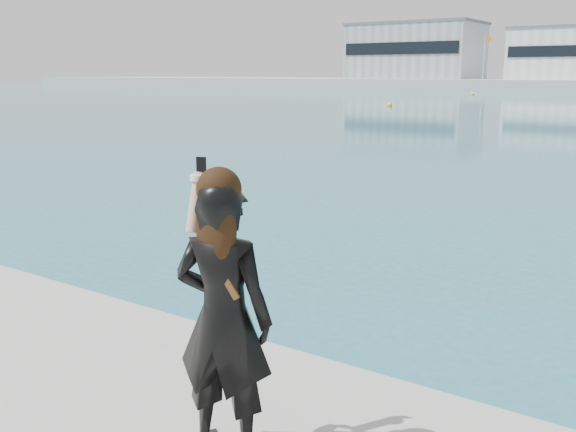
{
  "coord_description": "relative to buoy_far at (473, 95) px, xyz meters",
  "views": [
    {
      "loc": [
        2.07,
        -3.32,
        3.15
      ],
      "look_at": [
        -0.34,
        0.21,
        2.2
      ],
      "focal_mm": 40.0,
      "sensor_mm": 36.0,
      "label": 1
    }
  ],
  "objects": [
    {
      "name": "buoy_far",
      "position": [
        0.0,
        0.0,
        0.0
      ],
      "size": [
        0.5,
        0.5,
        0.5
      ],
      "primitive_type": "sphere",
      "color": "yellow",
      "rests_on": "ground"
    },
    {
      "name": "buoy_extra",
      "position": [
        4.3,
        -36.86,
        0.0
      ],
      "size": [
        0.5,
        0.5,
        0.5
      ],
      "primitive_type": "sphere",
      "color": "yellow",
      "rests_on": "ground"
    },
    {
      "name": "warehouse_grey_left",
      "position": [
        -25.33,
        36.93,
        7.76
      ],
      "size": [
        26.52,
        16.36,
        11.5
      ],
      "color": "gray",
      "rests_on": "far_quay"
    },
    {
      "name": "woman",
      "position": [
        29.33,
        -91.55,
        1.73
      ],
      "size": [
        0.72,
        0.56,
        1.85
      ],
      "rotation": [
        0.0,
        0.0,
        3.38
      ],
      "color": "black",
      "rests_on": "near_quay"
    },
    {
      "name": "flagpole_left",
      "position": [
        -8.24,
        29.95,
        6.54
      ],
      "size": [
        1.28,
        0.16,
        8.0
      ],
      "color": "silver",
      "rests_on": "far_quay"
    }
  ]
}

